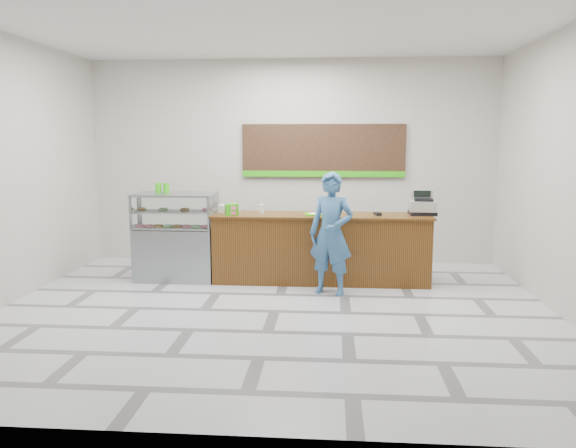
# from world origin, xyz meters

# --- Properties ---
(floor) EXTENTS (7.00, 7.00, 0.00)m
(floor) POSITION_xyz_m (0.00, 0.00, 0.00)
(floor) COLOR silver
(floor) RESTS_ON ground
(back_wall) EXTENTS (7.00, 0.00, 7.00)m
(back_wall) POSITION_xyz_m (0.00, 3.00, 1.75)
(back_wall) COLOR beige
(back_wall) RESTS_ON floor
(ceiling) EXTENTS (7.00, 7.00, 0.00)m
(ceiling) POSITION_xyz_m (0.00, 0.00, 3.50)
(ceiling) COLOR silver
(ceiling) RESTS_ON back_wall
(sales_counter) EXTENTS (3.26, 0.76, 1.03)m
(sales_counter) POSITION_xyz_m (0.55, 1.55, 0.52)
(sales_counter) COLOR brown
(sales_counter) RESTS_ON floor
(display_case) EXTENTS (1.22, 0.72, 1.33)m
(display_case) POSITION_xyz_m (-1.67, 1.55, 0.68)
(display_case) COLOR gray
(display_case) RESTS_ON floor
(menu_board) EXTENTS (2.80, 0.06, 0.90)m
(menu_board) POSITION_xyz_m (0.55, 2.96, 1.93)
(menu_board) COLOR black
(menu_board) RESTS_ON back_wall
(cash_register) EXTENTS (0.40, 0.42, 0.36)m
(cash_register) POSITION_xyz_m (2.05, 1.65, 1.17)
(cash_register) COLOR black
(cash_register) RESTS_ON sales_counter
(card_terminal) EXTENTS (0.12, 0.17, 0.04)m
(card_terminal) POSITION_xyz_m (1.38, 1.52, 1.05)
(card_terminal) COLOR black
(card_terminal) RESTS_ON sales_counter
(serving_tray) EXTENTS (0.43, 0.35, 0.02)m
(serving_tray) POSITION_xyz_m (0.50, 1.51, 1.04)
(serving_tray) COLOR #41CB00
(serving_tray) RESTS_ON sales_counter
(napkin_box) EXTENTS (0.17, 0.17, 0.12)m
(napkin_box) POSITION_xyz_m (-0.95, 1.66, 1.09)
(napkin_box) COLOR white
(napkin_box) RESTS_ON sales_counter
(straw_cup) EXTENTS (0.09, 0.09, 0.13)m
(straw_cup) POSITION_xyz_m (-0.36, 1.63, 1.10)
(straw_cup) COLOR silver
(straw_cup) RESTS_ON sales_counter
(promo_box) EXTENTS (0.22, 0.18, 0.17)m
(promo_box) POSITION_xyz_m (-0.77, 1.37, 1.11)
(promo_box) COLOR #31BF10
(promo_box) RESTS_ON sales_counter
(donut_decal) EXTENTS (0.16, 0.16, 0.00)m
(donut_decal) POSITION_xyz_m (0.72, 1.38, 1.03)
(donut_decal) COLOR pink
(donut_decal) RESTS_ON sales_counter
(green_cup_left) EXTENTS (0.09, 0.09, 0.15)m
(green_cup_left) POSITION_xyz_m (-1.97, 1.69, 1.40)
(green_cup_left) COLOR #31BF10
(green_cup_left) RESTS_ON display_case
(green_cup_right) EXTENTS (0.09, 0.09, 0.15)m
(green_cup_right) POSITION_xyz_m (-1.85, 1.69, 1.40)
(green_cup_right) COLOR #31BF10
(green_cup_right) RESTS_ON display_case
(customer) EXTENTS (0.72, 0.58, 1.70)m
(customer) POSITION_xyz_m (0.70, 0.90, 0.85)
(customer) COLOR #33608D
(customer) RESTS_ON floor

